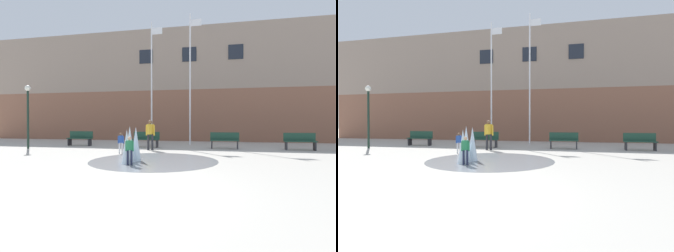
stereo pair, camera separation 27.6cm
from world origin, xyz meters
TOP-DOWN VIEW (x-y plane):
  - ground_plane at (0.00, 0.00)m, footprint 100.00×100.00m
  - library_building at (0.00, 18.10)m, footprint 36.00×6.05m
  - splash_fountain at (-0.57, 4.12)m, footprint 4.92×4.92m
  - park_bench_left_of_flagpoles at (-6.28, 9.84)m, footprint 1.60×0.44m
  - park_bench_under_right_flagpole at (-1.90, 9.72)m, footprint 1.60×0.44m
  - park_bench_near_trashcan at (2.67, 9.80)m, footprint 1.60×0.44m
  - park_bench_far_right at (6.60, 9.84)m, footprint 1.60×0.44m
  - child_with_pink_shirt at (-2.09, 6.31)m, footprint 0.31×0.21m
  - child_in_fountain at (-0.55, 3.32)m, footprint 0.31×0.23m
  - adult_in_red at (-1.18, 8.15)m, footprint 0.50×0.39m
  - flagpole_left at (-2.20, 12.19)m, footprint 0.80×0.10m
  - flagpole_right at (0.45, 12.19)m, footprint 0.80×0.10m
  - lamp_post_left_lane at (-8.14, 7.54)m, footprint 0.32×0.32m

SIDE VIEW (x-z plane):
  - ground_plane at x=0.00m, z-range 0.00..0.00m
  - park_bench_left_of_flagpoles at x=-6.28m, z-range 0.02..0.93m
  - park_bench_under_right_flagpole at x=-1.90m, z-range 0.02..0.93m
  - park_bench_near_trashcan at x=2.67m, z-range 0.02..0.93m
  - park_bench_far_right at x=6.60m, z-range 0.02..0.93m
  - splash_fountain at x=-0.57m, z-range -0.17..1.17m
  - child_with_pink_shirt at x=-2.09m, z-range 0.09..1.07m
  - child_in_fountain at x=-0.55m, z-range 0.09..1.07m
  - adult_in_red at x=-1.18m, z-range 0.14..1.73m
  - lamp_post_left_lane at x=-8.14m, z-range 0.57..4.13m
  - flagpole_left at x=-2.20m, z-range 0.25..8.59m
  - library_building at x=0.00m, z-range 0.00..8.98m
  - flagpole_right at x=0.45m, z-range 0.25..8.95m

